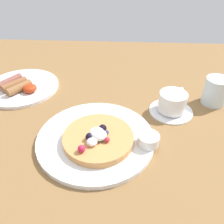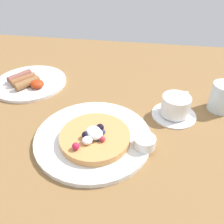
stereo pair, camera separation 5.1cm
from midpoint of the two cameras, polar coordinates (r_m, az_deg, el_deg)
name	(u,v)px [view 2 (the right image)]	position (r m, az deg, el deg)	size (l,w,h in m)	color
ground_plane	(94,130)	(0.63, -2.12, -4.56)	(2.06, 1.26, 0.03)	olive
pancake_plate	(93,137)	(0.58, -2.09, -6.21)	(0.29, 0.29, 0.01)	white
pancake_with_berries	(95,137)	(0.56, -1.64, -6.15)	(0.17, 0.17, 0.04)	tan
syrup_ramekin	(145,142)	(0.55, 10.58, -7.31)	(0.05, 0.05, 0.03)	white
breakfast_plate	(30,83)	(0.84, -17.68, 6.81)	(0.24, 0.24, 0.01)	white
fried_breakfast	(25,81)	(0.83, -18.85, 7.22)	(0.15, 0.12, 0.03)	brown
coffee_saucer	(174,114)	(0.69, 16.87, -0.59)	(0.12, 0.12, 0.01)	white
coffee_cup	(176,105)	(0.67, 17.41, 1.62)	(0.08, 0.10, 0.05)	white
water_glass	(223,97)	(0.74, 27.11, 3.18)	(0.07, 0.07, 0.08)	silver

